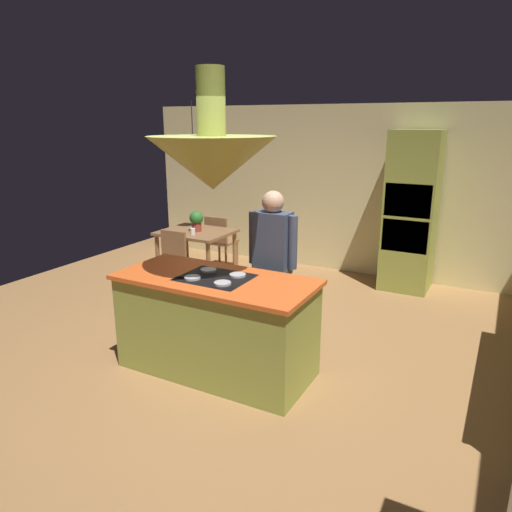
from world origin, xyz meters
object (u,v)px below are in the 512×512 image
kitchen_island (216,324)px  dining_table (196,238)px  person_at_island (272,260)px  chair_by_back_wall (220,239)px  cup_on_table (193,231)px  chair_facing_island (170,259)px  oven_tower (411,212)px  potted_plant_on_table (196,220)px

kitchen_island → dining_table: kitchen_island is taller
person_at_island → chair_by_back_wall: (-1.94, 2.04, -0.45)m
cup_on_table → chair_facing_island: bearing=-102.2°
oven_tower → cup_on_table: oven_tower is taller
chair_by_back_wall → oven_tower: bearing=-169.7°
oven_tower → cup_on_table: 3.04m
kitchen_island → chair_by_back_wall: bearing=121.9°
potted_plant_on_table → cup_on_table: size_ratio=3.33×
cup_on_table → chair_by_back_wall: bearing=96.3°
chair_by_back_wall → kitchen_island: bearing=121.9°
oven_tower → chair_by_back_wall: (-2.80, -0.51, -0.60)m
dining_table → potted_plant_on_table: bearing=-25.0°
kitchen_island → chair_by_back_wall: kitchen_island is taller
chair_by_back_wall → cup_on_table: size_ratio=9.67×
person_at_island → potted_plant_on_table: size_ratio=5.52×
person_at_island → chair_facing_island: 2.13m
dining_table → cup_on_table: bearing=-65.9°
kitchen_island → cup_on_table: (-1.61, 1.89, 0.33)m
kitchen_island → potted_plant_on_table: (-1.68, 2.09, 0.46)m
kitchen_island → chair_by_back_wall: 3.22m
chair_facing_island → potted_plant_on_table: 0.75m
potted_plant_on_table → chair_by_back_wall: bearing=92.0°
chair_facing_island → cup_on_table: chair_facing_island is taller
kitchen_island → potted_plant_on_table: 2.72m
oven_tower → person_at_island: size_ratio=1.33×
person_at_island → chair_by_back_wall: 2.85m
potted_plant_on_table → cup_on_table: 0.24m
person_at_island → chair_by_back_wall: person_at_island is taller
kitchen_island → person_at_island: size_ratio=1.12×
person_at_island → cup_on_table: person_at_island is taller
dining_table → chair_facing_island: bearing=-90.0°
kitchen_island → oven_tower: 3.48m
dining_table → potted_plant_on_table: potted_plant_on_table is taller
oven_tower → dining_table: (-2.80, -1.14, -0.45)m
dining_table → cup_on_table: cup_on_table is taller
dining_table → chair_by_back_wall: chair_by_back_wall is taller
person_at_island → oven_tower: bearing=71.3°
dining_table → chair_by_back_wall: size_ratio=1.16×
potted_plant_on_table → cup_on_table: bearing=-70.3°
oven_tower → cup_on_table: (-2.71, -1.35, -0.29)m
dining_table → person_at_island: person_at_island is taller
oven_tower → dining_table: bearing=-157.8°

